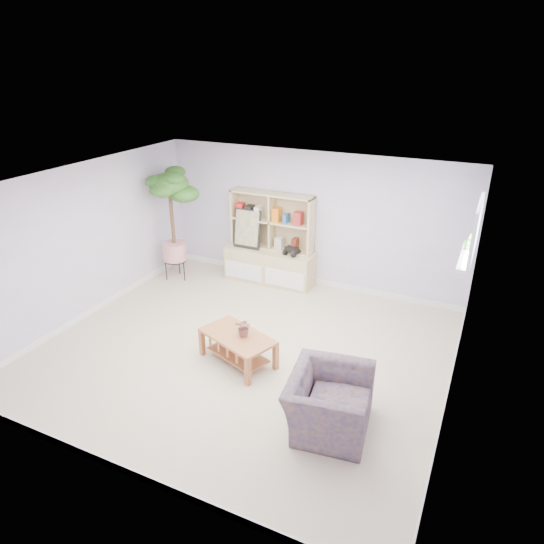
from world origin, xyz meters
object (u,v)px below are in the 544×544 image
at_px(coffee_table, 238,348).
at_px(armchair, 329,399).
at_px(floor_tree, 173,226).
at_px(storage_unit, 270,239).

distance_m(coffee_table, armchair, 1.67).
bearing_deg(coffee_table, armchair, -3.22).
bearing_deg(armchair, floor_tree, 48.90).
bearing_deg(floor_tree, coffee_table, -38.82).
height_order(coffee_table, floor_tree, floor_tree).
distance_m(storage_unit, floor_tree, 1.76).
bearing_deg(coffee_table, storage_unit, 126.60).
bearing_deg(armchair, storage_unit, 27.51).
relative_size(storage_unit, coffee_table, 1.61).
bearing_deg(coffee_table, floor_tree, 161.68).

